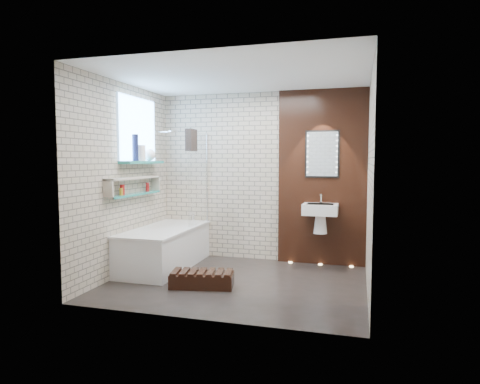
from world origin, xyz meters
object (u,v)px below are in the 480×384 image
(bathtub, at_px, (165,247))
(bath_screen, at_px, (198,179))
(walnut_step, at_px, (202,280))
(led_mirror, at_px, (322,154))
(washbasin, at_px, (320,213))

(bathtub, bearing_deg, bath_screen, 51.10)
(walnut_step, bearing_deg, bathtub, 139.07)
(bath_screen, bearing_deg, led_mirror, 10.66)
(bathtub, xyz_separation_m, walnut_step, (0.87, -0.75, -0.21))
(walnut_step, bearing_deg, bath_screen, 113.20)
(bathtub, relative_size, washbasin, 3.00)
(bath_screen, distance_m, washbasin, 1.89)
(bathtub, relative_size, walnut_step, 2.27)
(led_mirror, bearing_deg, bathtub, -160.22)
(bathtub, distance_m, led_mirror, 2.68)
(led_mirror, height_order, walnut_step, led_mirror)
(led_mirror, relative_size, walnut_step, 0.91)
(washbasin, distance_m, walnut_step, 2.02)
(led_mirror, bearing_deg, bath_screen, -169.34)
(walnut_step, bearing_deg, led_mirror, 49.48)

